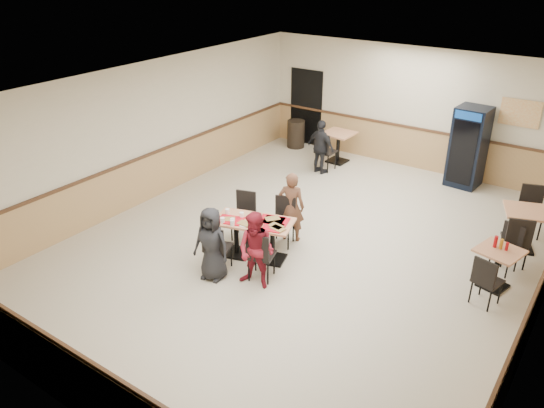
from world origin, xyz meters
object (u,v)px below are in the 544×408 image
Objects in this scene: side_table_near at (497,262)px; back_table at (338,142)px; diner_woman_right at (256,251)px; trash_bin at (296,134)px; main_table at (254,233)px; lone_diner at (321,147)px; side_table_far at (524,223)px; pepsi_cooler at (468,147)px; diner_man_opposite at (291,207)px; diner_woman_left at (212,244)px.

side_table_near is 6.01m from back_table.
side_table_near is (3.24, 2.22, -0.20)m from diner_woman_right.
diner_woman_right reaches higher than trash_bin.
main_table is 0.92m from diner_woman_right.
main_table is at bearing 114.80° from lone_diner.
back_table is (-4.92, 1.99, 0.00)m from side_table_far.
side_table_near is 4.32m from pepsi_cooler.
pepsi_cooler is at bearing -146.78° from lone_diner.
diner_woman_right is 1.75× the size of trash_bin.
side_table_near is at bearing 168.14° from diner_man_opposite.
back_table is at bearing 98.91° from diner_woman_right.
lone_diner is 0.72× the size of pepsi_cooler.
back_table is at bearing -12.97° from trash_bin.
diner_woman_left is 6.05m from back_table.
lone_diner is at bearing -153.56° from pepsi_cooler.
side_table_far is 6.85m from trash_bin.
lone_diner reaches higher than diner_woman_right.
main_table is 1.17× the size of diner_woman_left.
side_table_far is at bearing -21.98° from back_table.
diner_woman_left is 1.71× the size of trash_bin.
lone_diner is 5.52m from side_table_near.
diner_woman_left is 6.79m from pepsi_cooler.
side_table_near is at bearing 162.23° from lone_diner.
pepsi_cooler reaches higher than trash_bin.
trash_bin is (-1.52, 1.26, -0.29)m from lone_diner.
back_table is at bearing -168.88° from pepsi_cooler.
lone_diner is 1.99m from trash_bin.
main_table is at bearing -107.18° from pepsi_cooler.
back_table is at bearing 84.92° from main_table.
diner_woman_right is at bearing -74.41° from back_table.
diner_woman_right is at bearing -100.04° from pepsi_cooler.
trash_bin is (-3.13, 6.11, -0.29)m from diner_woman_right.
main_table is 1.92× the size of side_table_near.
side_table_near is at bearing 4.95° from main_table.
main_table is 5.16m from back_table.
main_table is at bearing -141.70° from side_table_far.
pepsi_cooler is (1.93, 4.52, 0.25)m from diner_man_opposite.
back_table is at bearing 158.02° from side_table_far.
pepsi_cooler is 2.46× the size of trash_bin.
lone_diner is (-1.61, 4.85, 0.01)m from diner_woman_right.
diner_man_opposite is (-0.39, 1.64, 0.02)m from diner_woman_right.
trash_bin is (-2.56, 5.41, -0.11)m from main_table.
back_table reaches higher than main_table.
pepsi_cooler reaches higher than main_table.
trash_bin reaches higher than main_table.
trash_bin is (-2.74, 4.47, -0.31)m from diner_man_opposite.
trash_bin is (-4.67, -0.04, -0.56)m from pepsi_cooler.
diner_woman_right is at bearing -67.62° from main_table.
diner_man_opposite is (0.37, 1.86, 0.04)m from diner_woman_left.
pepsi_cooler is (-1.77, 2.38, 0.41)m from side_table_far.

